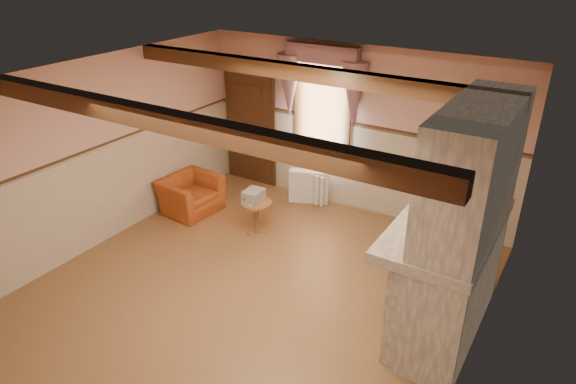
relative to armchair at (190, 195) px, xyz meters
The scene contains 26 objects.
floor 2.63m from the armchair, 30.54° to the right, with size 5.50×6.00×0.01m, color brown.
ceiling 3.61m from the armchair, 30.54° to the right, with size 5.50×6.00×0.01m, color silver.
wall_back 3.01m from the armchair, 36.62° to the left, with size 5.50×0.02×2.80m, color tan.
wall_front 5.00m from the armchair, 62.53° to the right, with size 5.50×0.02×2.80m, color tan.
wall_left 1.79m from the armchair, 110.64° to the right, with size 0.02×6.00×2.80m, color tan.
wall_right 5.29m from the armchair, 14.87° to the right, with size 0.02×6.00×2.80m, color tan.
wainscot 2.65m from the armchair, 30.54° to the right, with size 5.50×6.00×1.50m, color #BEB099, non-canonical shape.
chair_rail 2.87m from the armchair, 30.54° to the right, with size 5.50×6.00×0.08m, color black, non-canonical shape.
firebox 4.31m from the armchair, ahead, with size 0.20×0.95×0.90m, color black.
armchair is the anchor object (origin of this frame).
side_table 1.40m from the armchair, ahead, with size 0.50×0.50×0.55m, color brown.
book_stack 1.41m from the armchair, ahead, with size 0.26×0.32×0.20m, color #B7AD8C.
radiator 2.08m from the armchair, 41.22° to the left, with size 0.70×0.18×0.60m, color silver.
bowl 4.68m from the armchair, ahead, with size 0.37×0.37×0.09m, color brown.
mantel_clock 4.66m from the armchair, ahead, with size 0.14×0.24×0.20m, color black.
oil_lamp 4.67m from the armchair, ahead, with size 0.11×0.11×0.28m, color #C68737.
candle_red 4.82m from the armchair, 15.65° to the right, with size 0.06×0.06×0.16m, color maroon.
jar_yellow 4.73m from the armchair, 11.13° to the right, with size 0.06×0.06×0.12m, color gold.
fireplace 4.86m from the armchair, ahead, with size 0.85×2.00×2.80m, color gray.
mantel 4.67m from the armchair, ahead, with size 1.05×2.05×0.12m, color gray.
overmantel_mirror 4.68m from the armchair, ahead, with size 0.06×1.44×1.04m, color silver.
door 1.78m from the armchair, 84.68° to the left, with size 1.10×0.10×2.10m, color black.
window 2.69m from the armchair, 44.87° to the left, with size 1.06×0.08×2.02m, color white.
window_drapes 2.98m from the armchair, 43.25° to the left, with size 1.30×0.14×1.40m, color gray.
ceiling_beam_front 4.14m from the armchair, 48.33° to the right, with size 5.50×0.18×0.20m, color black.
ceiling_beam_back 3.29m from the armchair, ahead, with size 5.50×0.18×0.20m, color black.
Camera 1 is at (3.35, -4.52, 4.20)m, focal length 32.00 mm.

